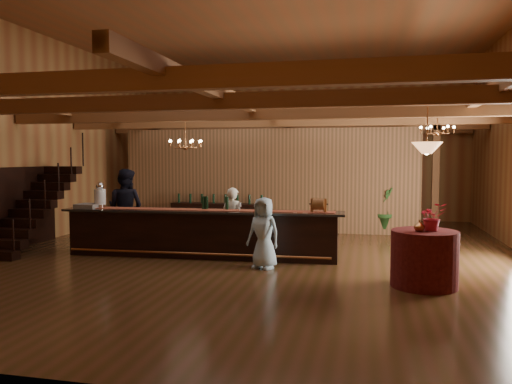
% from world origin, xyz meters
% --- Properties ---
extents(floor, '(14.00, 14.00, 0.00)m').
position_xyz_m(floor, '(0.00, 0.00, 0.00)').
color(floor, '#412B13').
rests_on(floor, ground).
extents(ceiling, '(14.00, 14.00, 0.00)m').
position_xyz_m(ceiling, '(0.00, 0.00, 5.50)').
color(ceiling, brown).
rests_on(ceiling, wall_back).
extents(wall_back, '(12.00, 0.10, 5.50)m').
position_xyz_m(wall_back, '(0.00, 7.00, 2.75)').
color(wall_back, olive).
rests_on(wall_back, floor).
extents(wall_front, '(12.00, 0.10, 5.50)m').
position_xyz_m(wall_front, '(0.00, -7.00, 2.75)').
color(wall_front, olive).
rests_on(wall_front, floor).
extents(wall_left, '(0.10, 14.00, 5.50)m').
position_xyz_m(wall_left, '(-6.00, 0.00, 2.75)').
color(wall_left, olive).
rests_on(wall_left, floor).
extents(beam_grid, '(11.90, 13.90, 0.39)m').
position_xyz_m(beam_grid, '(0.00, 0.51, 3.24)').
color(beam_grid, brown).
rests_on(beam_grid, wall_left).
extents(support_posts, '(9.20, 10.20, 3.20)m').
position_xyz_m(support_posts, '(0.00, -0.50, 1.60)').
color(support_posts, brown).
rests_on(support_posts, floor).
extents(partition_wall, '(9.00, 0.18, 3.10)m').
position_xyz_m(partition_wall, '(-0.50, 3.50, 1.55)').
color(partition_wall, brown).
rests_on(partition_wall, floor).
extents(staircase, '(1.00, 2.80, 2.00)m').
position_xyz_m(staircase, '(-5.45, -0.74, 1.00)').
color(staircase, black).
rests_on(staircase, floor).
extents(backroom_boxes, '(4.10, 0.60, 1.10)m').
position_xyz_m(backroom_boxes, '(-0.29, 5.50, 0.53)').
color(backroom_boxes, black).
rests_on(backroom_boxes, floor).
extents(tasting_bar, '(6.39, 1.07, 1.07)m').
position_xyz_m(tasting_bar, '(-1.14, -0.75, 0.54)').
color(tasting_bar, black).
rests_on(tasting_bar, floor).
extents(beverage_dispenser, '(0.26, 0.26, 0.60)m').
position_xyz_m(beverage_dispenser, '(-3.60, -0.80, 1.35)').
color(beverage_dispenser, silver).
rests_on(beverage_dispenser, tasting_bar).
extents(glass_rack_tray, '(0.50, 0.50, 0.10)m').
position_xyz_m(glass_rack_tray, '(-3.83, -0.91, 1.11)').
color(glass_rack_tray, gray).
rests_on(glass_rack_tray, tasting_bar).
extents(raffle_drum, '(0.34, 0.24, 0.30)m').
position_xyz_m(raffle_drum, '(1.49, -0.70, 1.24)').
color(raffle_drum, brown).
rests_on(raffle_drum, tasting_bar).
extents(bar_bottle_0, '(0.07, 0.07, 0.30)m').
position_xyz_m(bar_bottle_0, '(-1.12, -0.63, 1.21)').
color(bar_bottle_0, black).
rests_on(bar_bottle_0, tasting_bar).
extents(bar_bottle_1, '(0.07, 0.07, 0.30)m').
position_xyz_m(bar_bottle_1, '(-1.04, -0.63, 1.21)').
color(bar_bottle_1, black).
rests_on(bar_bottle_1, tasting_bar).
extents(bar_bottle_2, '(0.07, 0.07, 0.30)m').
position_xyz_m(bar_bottle_2, '(-0.57, -0.61, 1.21)').
color(bar_bottle_2, black).
rests_on(bar_bottle_2, tasting_bar).
extents(backbar_shelf, '(3.03, 0.60, 0.85)m').
position_xyz_m(backbar_shelf, '(-1.86, 3.09, 0.42)').
color(backbar_shelf, black).
rests_on(backbar_shelf, floor).
extents(round_table, '(1.13, 1.13, 0.98)m').
position_xyz_m(round_table, '(3.48, -2.38, 0.49)').
color(round_table, maroon).
rests_on(round_table, floor).
extents(chandelier_left, '(0.80, 0.80, 0.79)m').
position_xyz_m(chandelier_left, '(-1.70, -0.19, 2.57)').
color(chandelier_left, '#AB6A3C').
rests_on(chandelier_left, beam_grid).
extents(chandelier_right, '(0.80, 0.80, 0.45)m').
position_xyz_m(chandelier_right, '(4.13, 1.47, 2.91)').
color(chandelier_right, '#AB6A3C').
rests_on(chandelier_right, beam_grid).
extents(pendant_lamp, '(0.52, 0.52, 0.90)m').
position_xyz_m(pendant_lamp, '(3.48, -2.38, 2.40)').
color(pendant_lamp, '#AB6A3C').
rests_on(pendant_lamp, beam_grid).
extents(bartender, '(0.64, 0.51, 1.53)m').
position_xyz_m(bartender, '(-0.59, -0.03, 0.77)').
color(bartender, white).
rests_on(bartender, floor).
extents(staff_second, '(1.02, 0.83, 1.95)m').
position_xyz_m(staff_second, '(-3.39, 0.05, 0.98)').
color(staff_second, black).
rests_on(staff_second, floor).
extents(guest, '(0.81, 0.65, 1.44)m').
position_xyz_m(guest, '(0.47, -1.58, 0.72)').
color(guest, '#AAD3EB').
rests_on(guest, floor).
extents(floor_plant, '(0.84, 0.71, 1.38)m').
position_xyz_m(floor_plant, '(3.08, 3.64, 0.69)').
color(floor_plant, '#244B1C').
rests_on(floor_plant, floor).
extents(table_flowers, '(0.54, 0.50, 0.49)m').
position_xyz_m(table_flowers, '(3.59, -2.39, 1.22)').
color(table_flowers, '#B82139').
rests_on(table_flowers, round_table).
extents(table_vase, '(0.19, 0.19, 0.30)m').
position_xyz_m(table_vase, '(3.37, -2.50, 1.13)').
color(table_vase, '#AB6A3C').
rests_on(table_vase, round_table).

